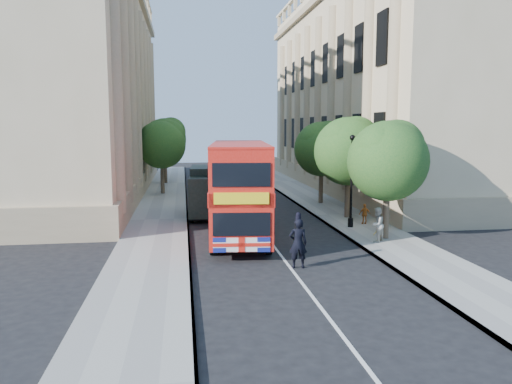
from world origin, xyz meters
name	(u,v)px	position (x,y,z in m)	size (l,w,h in m)	color
ground	(285,260)	(0.00, 0.00, 0.00)	(120.00, 120.00, 0.00)	black
pavement_right	(341,215)	(5.75, 10.00, 0.06)	(3.50, 80.00, 0.12)	gray
pavement_left	(159,220)	(-5.75, 10.00, 0.06)	(3.50, 80.00, 0.12)	gray
building_right	(380,91)	(13.80, 24.00, 9.00)	(12.00, 38.00, 18.00)	tan
building_left	(67,87)	(-13.80, 24.00, 9.00)	(12.00, 38.00, 18.00)	tan
tree_right_near	(388,157)	(5.84, 3.03, 4.25)	(4.00, 4.00, 6.08)	#473828
tree_right_mid	(349,148)	(5.84, 9.03, 4.45)	(4.20, 4.20, 6.37)	#473828
tree_right_far	(322,146)	(5.84, 15.03, 4.31)	(4.00, 4.00, 6.15)	#473828
tree_left_far	(162,142)	(-5.96, 22.03, 4.44)	(4.00, 4.00, 6.30)	#473828
tree_left_back	(165,137)	(-5.96, 30.03, 4.71)	(4.20, 4.20, 6.65)	#473828
lamp_post	(351,185)	(5.00, 6.00, 2.51)	(0.32, 0.32, 5.16)	black
double_decker_bus	(240,187)	(-1.37, 4.91, 2.65)	(3.75, 10.59, 4.80)	red
box_van	(209,193)	(-2.67, 10.98, 1.54)	(2.68, 5.68, 3.15)	black
police_constable	(298,243)	(0.30, -1.17, 1.02)	(0.74, 0.49, 2.04)	black
woman_pedestrian	(377,225)	(5.07, 2.32, 0.97)	(0.83, 0.64, 1.70)	beige
child_a	(365,214)	(6.09, 6.69, 0.71)	(0.69, 0.29, 1.18)	#C56822
child_b	(379,232)	(5.22, 2.48, 0.59)	(0.60, 0.35, 0.93)	gold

